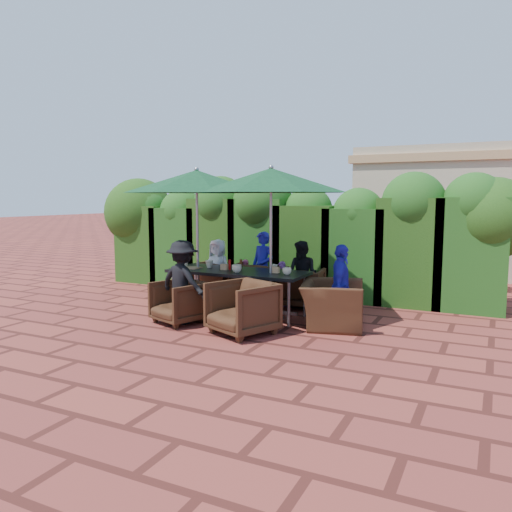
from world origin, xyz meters
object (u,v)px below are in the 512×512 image
at_px(chair_near_right, 242,305).
at_px(chair_end_right, 332,297).
at_px(chair_far_right, 301,286).
at_px(dining_table, 238,275).
at_px(umbrella_left, 197,182).
at_px(chair_far_left, 218,279).
at_px(chair_near_left, 179,300).
at_px(chair_far_mid, 257,281).
at_px(umbrella_right, 271,181).

bearing_deg(chair_near_right, chair_end_right, 67.68).
bearing_deg(chair_end_right, chair_far_right, 25.71).
bearing_deg(chair_end_right, dining_table, 74.07).
bearing_deg(chair_end_right, chair_near_right, 119.22).
relative_size(umbrella_left, chair_far_left, 3.04).
distance_m(dining_table, chair_near_right, 1.22).
relative_size(dining_table, chair_near_right, 2.76).
relative_size(dining_table, chair_near_left, 3.17).
bearing_deg(chair_near_left, umbrella_left, 122.45).
height_order(chair_far_mid, chair_near_left, chair_far_mid).
bearing_deg(chair_near_right, chair_far_right, 110.21).
bearing_deg(chair_far_right, chair_near_right, 78.98).
height_order(chair_far_right, chair_near_right, chair_near_right).
height_order(chair_far_left, chair_far_mid, chair_far_mid).
relative_size(chair_near_left, chair_end_right, 0.70).
bearing_deg(umbrella_right, chair_far_left, 148.58).
height_order(umbrella_left, chair_far_right, umbrella_left).
bearing_deg(umbrella_left, umbrella_right, 1.50).
xyz_separation_m(chair_far_mid, chair_near_left, (-0.49, -1.77, -0.06)).
height_order(chair_far_left, chair_near_right, chair_near_right).
height_order(umbrella_left, chair_far_left, umbrella_left).
xyz_separation_m(dining_table, chair_near_right, (0.61, -1.02, -0.26)).
bearing_deg(chair_near_left, chair_end_right, 41.07).
xyz_separation_m(dining_table, chair_far_left, (-0.92, 0.92, -0.27)).
relative_size(umbrella_left, umbrella_right, 1.00).
xyz_separation_m(chair_near_left, chair_end_right, (2.20, 0.85, 0.09)).
bearing_deg(chair_near_left, chair_near_right, 13.43).
xyz_separation_m(umbrella_right, chair_near_right, (0.01, -1.01, -1.79)).
bearing_deg(chair_far_mid, chair_near_right, 103.30).
distance_m(umbrella_left, chair_far_mid, 2.13).
height_order(umbrella_right, chair_end_right, umbrella_right).
bearing_deg(dining_table, chair_far_right, 53.99).
bearing_deg(chair_far_right, chair_near_left, 48.03).
distance_m(chair_near_left, chair_near_right, 1.19).
bearing_deg(umbrella_right, chair_far_right, 82.51).
xyz_separation_m(umbrella_right, chair_near_left, (-1.17, -0.87, -1.85)).
height_order(chair_near_right, chair_end_right, chair_end_right).
height_order(umbrella_left, umbrella_right, same).
bearing_deg(chair_near_left, chair_far_right, 75.50).
relative_size(chair_far_right, chair_end_right, 0.74).
bearing_deg(chair_near_right, chair_far_mid, 133.69).
height_order(umbrella_right, chair_near_right, umbrella_right).
height_order(chair_far_mid, chair_near_right, chair_far_mid).
bearing_deg(chair_far_left, chair_near_left, 105.53).
height_order(dining_table, chair_far_right, chair_far_right).
xyz_separation_m(chair_far_left, chair_end_right, (2.56, -0.96, 0.05)).
xyz_separation_m(umbrella_right, chair_far_left, (-1.53, 0.93, -1.81)).
relative_size(chair_far_left, chair_near_left, 1.11).
bearing_deg(chair_far_mid, chair_far_right, -177.75).
distance_m(umbrella_right, chair_far_mid, 2.12).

